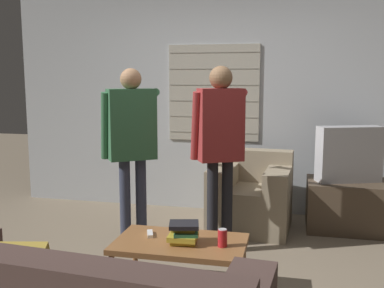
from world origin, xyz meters
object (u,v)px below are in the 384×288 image
(tv, at_px, (349,154))
(soda_can, at_px, (222,238))
(person_left_standing, at_px, (132,136))
(spare_remote, at_px, (150,234))
(book_stack, at_px, (184,233))
(person_right_standing, at_px, (220,137))
(armchair_beige, at_px, (251,196))
(coffee_table, at_px, (180,247))

(tv, height_order, soda_can, tv)
(person_left_standing, xyz_separation_m, spare_remote, (0.41, -0.75, -0.63))
(book_stack, xyz_separation_m, spare_remote, (-0.28, 0.10, -0.06))
(person_left_standing, relative_size, person_right_standing, 0.99)
(armchair_beige, distance_m, person_left_standing, 1.49)
(tv, distance_m, soda_can, 2.13)
(person_right_standing, distance_m, spare_remote, 1.12)
(soda_can, bearing_deg, book_stack, 179.91)
(book_stack, bearing_deg, person_left_standing, 129.05)
(armchair_beige, distance_m, spare_remote, 1.69)
(person_left_standing, xyz_separation_m, book_stack, (0.69, -0.86, -0.56))
(coffee_table, distance_m, book_stack, 0.13)
(person_right_standing, height_order, soda_can, person_right_standing)
(coffee_table, xyz_separation_m, tv, (1.34, 1.80, 0.43))
(soda_can, bearing_deg, armchair_beige, 88.26)
(soda_can, height_order, spare_remote, soda_can)
(book_stack, xyz_separation_m, soda_can, (0.28, -0.00, -0.01))
(coffee_table, xyz_separation_m, person_right_standing, (0.14, 0.91, 0.69))
(coffee_table, relative_size, spare_remote, 6.95)
(tv, relative_size, person_right_standing, 0.40)
(armchair_beige, distance_m, person_right_standing, 1.05)
(armchair_beige, relative_size, spare_remote, 6.34)
(armchair_beige, bearing_deg, soda_can, 92.27)
(coffee_table, relative_size, book_stack, 3.95)
(coffee_table, relative_size, person_right_standing, 0.56)
(coffee_table, height_order, soda_can, soda_can)
(coffee_table, relative_size, person_left_standing, 0.57)
(armchair_beige, bearing_deg, tv, -166.37)
(person_left_standing, distance_m, person_right_standing, 0.80)
(soda_can, distance_m, spare_remote, 0.57)
(book_stack, bearing_deg, soda_can, -0.09)
(armchair_beige, bearing_deg, person_left_standing, 42.58)
(soda_can, bearing_deg, person_left_standing, 138.59)
(book_stack, relative_size, spare_remote, 1.76)
(armchair_beige, height_order, spare_remote, armchair_beige)
(person_left_standing, bearing_deg, coffee_table, -84.83)
(spare_remote, bearing_deg, soda_can, -30.36)
(coffee_table, height_order, person_right_standing, person_right_standing)
(tv, xyz_separation_m, person_right_standing, (-1.20, -0.89, 0.26))
(coffee_table, xyz_separation_m, spare_remote, (-0.25, 0.07, 0.05))
(coffee_table, relative_size, tv, 1.38)
(book_stack, bearing_deg, armchair_beige, 78.90)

